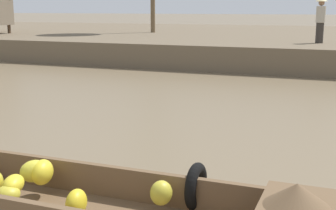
{
  "coord_description": "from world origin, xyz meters",
  "views": [
    {
      "loc": [
        3.78,
        0.41,
        2.21
      ],
      "look_at": [
        1.2,
        6.98,
        0.72
      ],
      "focal_mm": 49.66,
      "sensor_mm": 36.0,
      "label": 1
    }
  ],
  "objects": [
    {
      "name": "riverbank_strip",
      "position": [
        0.0,
        25.76,
        0.45
      ],
      "size": [
        160.0,
        20.0,
        0.91
      ],
      "primitive_type": "cube",
      "color": "brown",
      "rests_on": "ground"
    },
    {
      "name": "banana_boat",
      "position": [
        0.72,
        4.19,
        0.26
      ],
      "size": [
        6.07,
        1.87,
        0.78
      ],
      "color": "brown",
      "rests_on": "ground"
    },
    {
      "name": "ground_plane",
      "position": [
        0.0,
        10.0,
        0.0
      ],
      "size": [
        300.0,
        300.0,
        0.0
      ],
      "primitive_type": "plane",
      "color": "#726047"
    },
    {
      "name": "vendor_person",
      "position": [
        2.66,
        18.67,
        1.83
      ],
      "size": [
        0.44,
        0.44,
        1.66
      ],
      "color": "#332D28",
      "rests_on": "riverbank_strip"
    }
  ]
}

